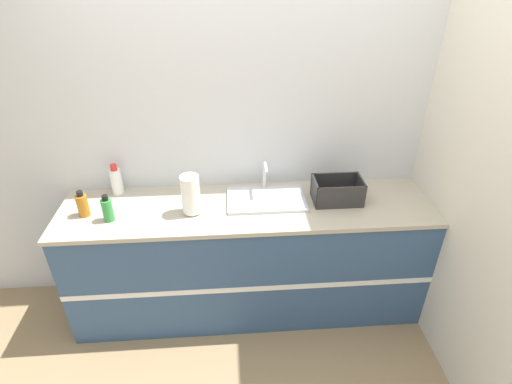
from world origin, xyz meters
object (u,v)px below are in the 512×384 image
object	(u,v)px
bottle_white_spray	(116,181)
paper_towel_roll	(191,195)
dish_rack	(337,193)
bottle_amber	(83,205)
sink	(266,198)
bottle_green	(107,209)

from	to	relation	value
bottle_white_spray	paper_towel_roll	bearing A→B (deg)	-27.91
dish_rack	bottle_amber	bearing A→B (deg)	-178.12
sink	bottle_green	world-z (taller)	sink
dish_rack	sink	bearing A→B (deg)	174.89
dish_rack	bottle_green	world-z (taller)	bottle_green
dish_rack	bottle_amber	xyz separation A→B (m)	(-1.64, -0.05, 0.02)
bottle_green	bottle_amber	distance (m)	0.18
dish_rack	bottle_green	distance (m)	1.48
paper_towel_roll	bottle_amber	size ratio (longest dim) A/B	1.50
paper_towel_roll	bottle_green	world-z (taller)	paper_towel_roll
sink	bottle_white_spray	world-z (taller)	sink
paper_towel_roll	bottle_white_spray	distance (m)	0.60
dish_rack	bottle_green	xyz separation A→B (m)	(-1.47, -0.12, 0.02)
sink	bottle_white_spray	size ratio (longest dim) A/B	2.37
bottle_white_spray	sink	bearing A→B (deg)	-9.16
bottle_white_spray	bottle_amber	distance (m)	0.30
paper_towel_roll	bottle_white_spray	world-z (taller)	paper_towel_roll
bottle_white_spray	dish_rack	bearing A→B (deg)	-7.88
bottle_green	bottle_white_spray	world-z (taller)	bottle_white_spray
bottle_white_spray	bottle_amber	bearing A→B (deg)	-120.65
paper_towel_roll	bottle_amber	distance (m)	0.68
sink	bottle_white_spray	bearing A→B (deg)	170.84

